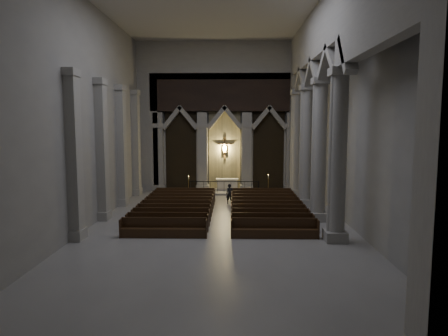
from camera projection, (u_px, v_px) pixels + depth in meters
The scene contains 11 objects.
room at pixel (220, 83), 20.58m from camera, with size 24.00×24.10×12.00m.
sanctuary_wall at pixel (225, 110), 32.15m from camera, with size 14.00×0.77×12.00m.
right_arcade at pixel (321, 81), 21.76m from camera, with size 1.00×24.00×12.00m.
left_pilasters at pixel (113, 150), 24.61m from camera, with size 0.60×13.00×8.03m.
sanctuary_step at pixel (224, 192), 31.95m from camera, with size 8.50×2.60×0.15m, color #A09D95.
altar at pixel (227, 184), 32.32m from camera, with size 1.81×0.72×0.92m.
altar_rail at pixel (224, 185), 31.09m from camera, with size 5.45×0.09×1.07m.
candle_stand_left at pixel (189, 190), 30.96m from camera, with size 0.25×0.25×1.48m.
candle_stand_right at pixel (268, 190), 30.79m from camera, with size 0.27×0.27×1.62m.
pews at pixel (221, 211), 23.87m from camera, with size 9.65×9.47×0.95m.
worshipper at pixel (230, 194), 27.56m from camera, with size 0.50×0.33×1.36m, color black.
Camera 1 is at (0.65, -20.93, 5.53)m, focal length 32.00 mm.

